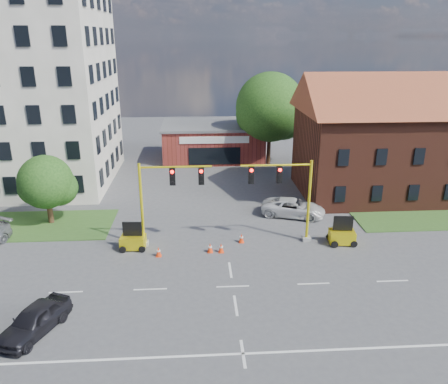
# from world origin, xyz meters

# --- Properties ---
(ground) EXTENTS (120.00, 120.00, 0.00)m
(ground) POSITION_xyz_m (0.00, 0.00, 0.00)
(ground) COLOR #464649
(ground) RESTS_ON ground
(grass_verge_ne) EXTENTS (14.00, 4.00, 0.08)m
(grass_verge_ne) POSITION_xyz_m (18.00, 9.00, 0.04)
(grass_verge_ne) COLOR #2D511E
(grass_verge_ne) RESTS_ON ground
(lane_markings) EXTENTS (60.00, 36.00, 0.01)m
(lane_markings) POSITION_xyz_m (0.00, -3.00, 0.01)
(lane_markings) COLOR silver
(lane_markings) RESTS_ON ground
(office_block) EXTENTS (18.40, 15.40, 20.60)m
(office_block) POSITION_xyz_m (-20.00, 21.90, 10.31)
(office_block) COLOR #BDB8A6
(office_block) RESTS_ON ground
(brick_shop) EXTENTS (12.40, 8.40, 4.30)m
(brick_shop) POSITION_xyz_m (0.00, 29.98, 2.16)
(brick_shop) COLOR maroon
(brick_shop) RESTS_ON ground
(townhouse_row) EXTENTS (21.00, 11.00, 11.50)m
(townhouse_row) POSITION_xyz_m (18.00, 16.00, 5.93)
(townhouse_row) COLOR #502318
(townhouse_row) RESTS_ON ground
(tree_large) EXTENTS (8.37, 7.97, 10.70)m
(tree_large) POSITION_xyz_m (6.91, 27.08, 6.43)
(tree_large) COLOR #362313
(tree_large) RESTS_ON ground
(tree_nw_front) EXTENTS (4.50, 4.28, 5.68)m
(tree_nw_front) POSITION_xyz_m (-13.78, 10.58, 3.38)
(tree_nw_front) COLOR #362313
(tree_nw_front) RESTS_ON ground
(signal_mast_west) EXTENTS (5.30, 0.60, 6.20)m
(signal_mast_west) POSITION_xyz_m (-4.36, 6.00, 3.92)
(signal_mast_west) COLOR gray
(signal_mast_west) RESTS_ON ground
(signal_mast_east) EXTENTS (5.30, 0.60, 6.20)m
(signal_mast_east) POSITION_xyz_m (4.36, 6.00, 3.92)
(signal_mast_east) COLOR gray
(signal_mast_east) RESTS_ON ground
(trailer_west) EXTENTS (1.82, 1.29, 1.98)m
(trailer_west) POSITION_xyz_m (-6.70, 5.48, 0.62)
(trailer_west) COLOR yellow
(trailer_west) RESTS_ON ground
(trailer_east) EXTENTS (1.94, 1.41, 2.07)m
(trailer_east) POSITION_xyz_m (8.46, 5.35, 0.65)
(trailer_east) COLOR yellow
(trailer_east) RESTS_ON ground
(cone_a) EXTENTS (0.40, 0.40, 0.70)m
(cone_a) POSITION_xyz_m (-1.23, 4.58, 0.34)
(cone_a) COLOR #EE360C
(cone_a) RESTS_ON ground
(cone_b) EXTENTS (0.40, 0.40, 0.70)m
(cone_b) POSITION_xyz_m (-4.81, 4.20, 0.34)
(cone_b) COLOR #EE360C
(cone_b) RESTS_ON ground
(cone_c) EXTENTS (0.40, 0.40, 0.70)m
(cone_c) POSITION_xyz_m (-0.46, 4.52, 0.34)
(cone_c) COLOR #EE360C
(cone_c) RESTS_ON ground
(cone_d) EXTENTS (0.40, 0.40, 0.70)m
(cone_d) POSITION_xyz_m (1.13, 6.00, 0.34)
(cone_d) COLOR #EE360C
(cone_d) RESTS_ON ground
(pickup_white) EXTENTS (5.81, 4.03, 1.48)m
(pickup_white) POSITION_xyz_m (6.02, 10.78, 0.74)
(pickup_white) COLOR silver
(pickup_white) RESTS_ON ground
(sedan_dark) EXTENTS (3.31, 4.64, 1.47)m
(sedan_dark) POSITION_xyz_m (-10.47, -3.71, 0.73)
(sedan_dark) COLOR black
(sedan_dark) RESTS_ON ground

